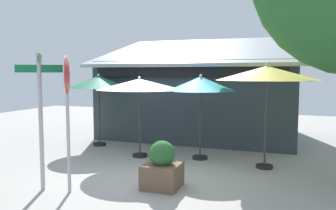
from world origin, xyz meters
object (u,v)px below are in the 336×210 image
object	(u,v)px
stop_sign	(67,97)
patio_umbrella_mustard_far_right	(267,74)
sidewalk_planter	(162,168)
patio_umbrella_ivory_center	(139,85)
patio_umbrella_teal_right	(201,85)
street_sign_post	(40,106)
patio_umbrella_forest_green_left	(98,82)

from	to	relation	value
stop_sign	patio_umbrella_mustard_far_right	xyz separation A→B (m)	(3.67, 3.33, 0.46)
stop_sign	sidewalk_planter	world-z (taller)	stop_sign
stop_sign	patio_umbrella_ivory_center	bearing A→B (deg)	88.60
patio_umbrella_teal_right	sidewalk_planter	world-z (taller)	patio_umbrella_teal_right
stop_sign	patio_umbrella_teal_right	xyz separation A→B (m)	(1.83, 3.68, 0.16)
street_sign_post	stop_sign	distance (m)	0.66
patio_umbrella_forest_green_left	sidewalk_planter	xyz separation A→B (m)	(3.63, -3.38, -1.72)
street_sign_post	patio_umbrella_ivory_center	distance (m)	3.48
patio_umbrella_teal_right	sidewalk_planter	bearing A→B (deg)	-92.42
patio_umbrella_mustard_far_right	street_sign_post	bearing A→B (deg)	-141.61
patio_umbrella_mustard_far_right	patio_umbrella_teal_right	bearing A→B (deg)	169.19
street_sign_post	sidewalk_planter	size ratio (longest dim) A/B	2.80
stop_sign	patio_umbrella_ivory_center	world-z (taller)	stop_sign
patio_umbrella_forest_green_left	patio_umbrella_ivory_center	size ratio (longest dim) A/B	0.98
street_sign_post	patio_umbrella_teal_right	bearing A→B (deg)	56.81
street_sign_post	patio_umbrella_mustard_far_right	xyz separation A→B (m)	(4.29, 3.40, 0.66)
street_sign_post	sidewalk_planter	distance (m)	2.89
patio_umbrella_ivory_center	patio_umbrella_mustard_far_right	distance (m)	3.60
street_sign_post	patio_umbrella_teal_right	world-z (taller)	street_sign_post
sidewalk_planter	patio_umbrella_mustard_far_right	bearing A→B (deg)	50.72
patio_umbrella_forest_green_left	patio_umbrella_teal_right	xyz separation A→B (m)	(3.74, -0.64, -0.01)
patio_umbrella_teal_right	street_sign_post	bearing A→B (deg)	-123.19
street_sign_post	patio_umbrella_ivory_center	size ratio (longest dim) A/B	1.15
stop_sign	sidewalk_planter	distance (m)	2.50
patio_umbrella_mustard_far_right	patio_umbrella_ivory_center	bearing A→B (deg)	-179.77
patio_umbrella_forest_green_left	sidewalk_planter	distance (m)	5.25
patio_umbrella_forest_green_left	patio_umbrella_mustard_far_right	bearing A→B (deg)	-10.05
patio_umbrella_ivory_center	sidewalk_planter	xyz separation A→B (m)	(1.63, -2.38, -1.70)
patio_umbrella_ivory_center	patio_umbrella_mustard_far_right	world-z (taller)	patio_umbrella_mustard_far_right
patio_umbrella_teal_right	sidewalk_planter	distance (m)	3.24
patio_umbrella_ivory_center	street_sign_post	bearing A→B (deg)	-101.79
street_sign_post	sidewalk_planter	bearing A→B (deg)	23.40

